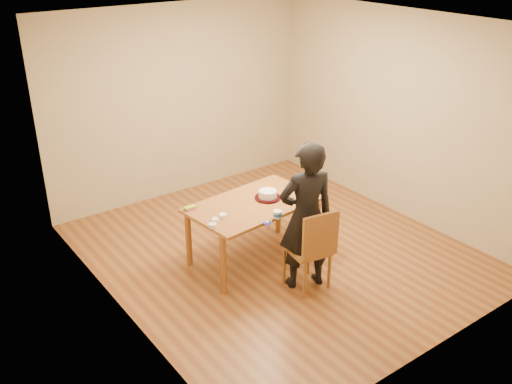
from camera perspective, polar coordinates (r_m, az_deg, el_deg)
room_shell at (r=6.65m, az=0.47°, el=5.37°), size 4.00×4.50×2.70m
dining_table at (r=6.46m, az=-0.26°, el=-1.22°), size 1.54×1.01×0.04m
dining_chair at (r=6.15m, az=5.16°, el=-5.76°), size 0.46×0.46×0.04m
cake_plate at (r=6.54m, az=1.17°, el=-0.57°), size 0.30×0.30×0.02m
cake at (r=6.52m, az=1.17°, el=-0.21°), size 0.21×0.21×0.07m
frosting_dome at (r=6.50m, az=1.18°, el=0.16°), size 0.21×0.21×0.03m
frosting_tub at (r=6.11m, az=2.16°, el=-2.24°), size 0.09×0.09×0.08m
frosting_lid at (r=6.01m, az=1.14°, el=-3.11°), size 0.09×0.09×0.01m
frosting_dollop at (r=6.00m, az=1.14°, el=-3.00°), size 0.04×0.04×0.02m
ramekin_green at (r=5.94m, az=-4.37°, el=-3.35°), size 0.08×0.08×0.04m
ramekin_yellow at (r=6.13m, az=-3.33°, el=-2.38°), size 0.08×0.08×0.04m
ramekin_multi at (r=6.05m, az=-4.11°, el=-2.81°), size 0.08×0.08×0.04m
candy_box_pink at (r=6.33m, az=-6.55°, el=-1.67°), size 0.12×0.06×0.02m
candy_box_green at (r=6.33m, az=-6.62°, el=-1.52°), size 0.13×0.07×0.02m
spatula at (r=5.96m, az=1.33°, el=-3.35°), size 0.13×0.12×0.01m
person at (r=5.99m, az=5.02°, el=-2.47°), size 0.70×0.57×1.66m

